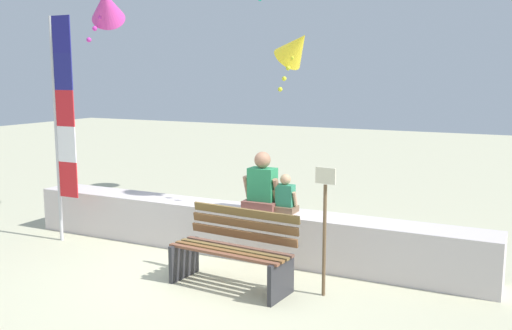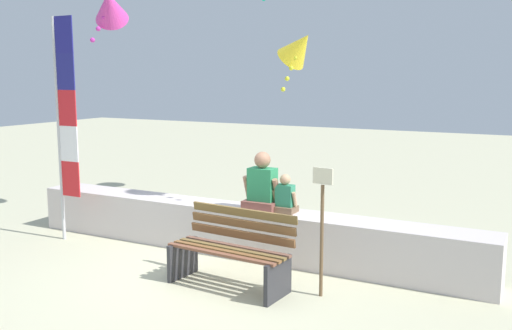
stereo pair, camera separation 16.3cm
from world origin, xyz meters
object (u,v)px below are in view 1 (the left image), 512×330
object	(u,v)px
kite_magenta	(106,6)
park_bench	(234,252)
sign_post	(325,222)
flag_banner	(62,117)
kite_yellow	(296,48)
person_child	(285,197)
person_adult	(262,187)

from	to	relation	value
kite_magenta	park_bench	bearing A→B (deg)	-28.46
kite_magenta	sign_post	distance (m)	5.36
flag_banner	park_bench	bearing A→B (deg)	-9.16
kite_yellow	sign_post	size ratio (longest dim) A/B	0.79
park_bench	kite_magenta	size ratio (longest dim) A/B	1.56
park_bench	sign_post	world-z (taller)	sign_post
person_child	sign_post	size ratio (longest dim) A/B	0.35
kite_yellow	sign_post	bearing A→B (deg)	-62.54
park_bench	person_adult	bearing A→B (deg)	99.05
flag_banner	kite_magenta	distance (m)	2.14
person_adult	kite_yellow	xyz separation A→B (m)	(-0.64, 2.64, 1.96)
flag_banner	sign_post	world-z (taller)	flag_banner
person_adult	person_child	size ratio (longest dim) A/B	1.54
person_child	sign_post	distance (m)	1.31
person_adult	sign_post	distance (m)	1.56
person_adult	sign_post	world-z (taller)	sign_post
person_child	kite_magenta	size ratio (longest dim) A/B	0.53
kite_magenta	flag_banner	bearing A→B (deg)	-80.97
kite_magenta	kite_yellow	distance (m)	3.24
park_bench	kite_yellow	size ratio (longest dim) A/B	1.30
person_child	sign_post	bearing A→B (deg)	-46.94
person_adult	flag_banner	bearing A→B (deg)	-167.67
flag_banner	kite_yellow	world-z (taller)	kite_yellow
sign_post	flag_banner	bearing A→B (deg)	175.62
park_bench	kite_yellow	xyz separation A→B (m)	(-0.82, 3.77, 2.52)
kite_yellow	flag_banner	bearing A→B (deg)	-124.82
kite_yellow	person_child	bearing A→B (deg)	-69.72
person_child	kite_magenta	distance (m)	4.43
person_adult	kite_yellow	distance (m)	3.35
park_bench	flag_banner	xyz separation A→B (m)	(-3.10, 0.50, 1.44)
park_bench	kite_yellow	world-z (taller)	kite_yellow
park_bench	person_child	bearing A→B (deg)	82.25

